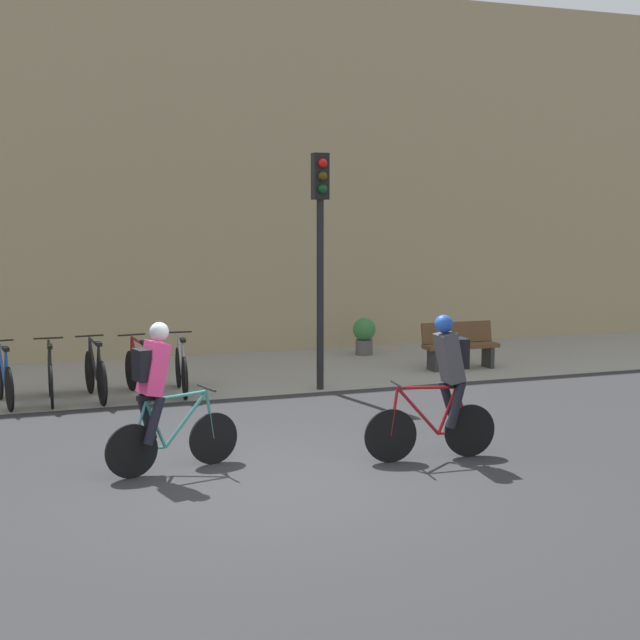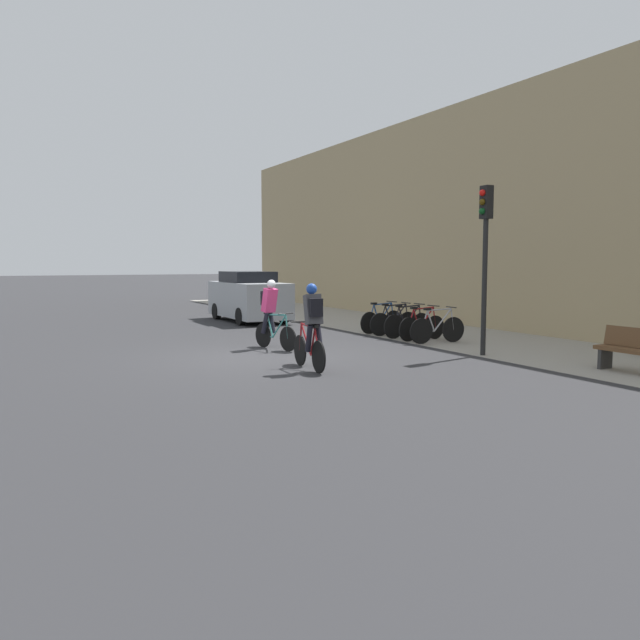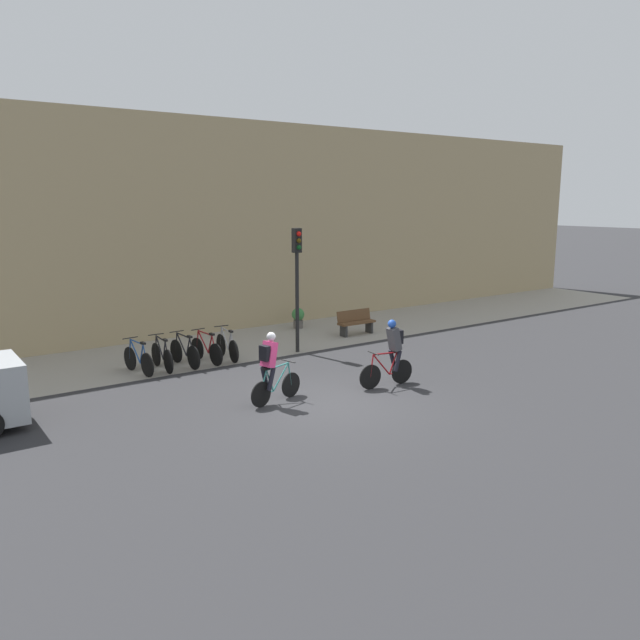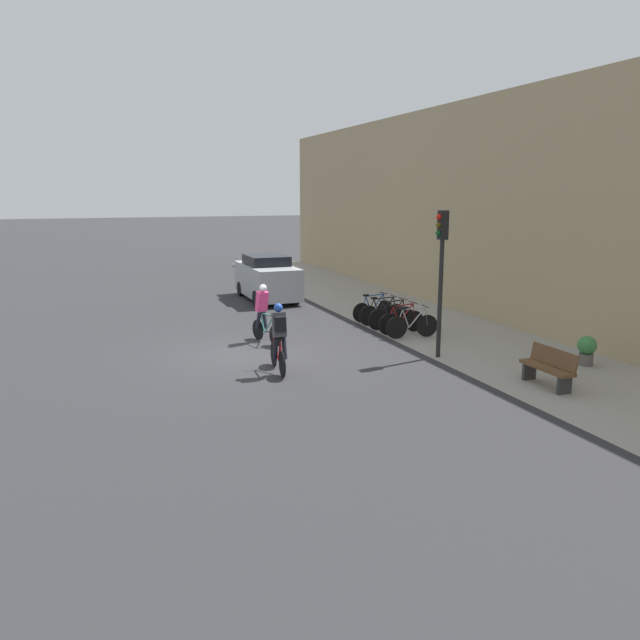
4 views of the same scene
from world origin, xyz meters
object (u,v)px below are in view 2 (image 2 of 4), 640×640
parked_bike_4 (437,328)px  bench (633,350)px  cyclist_grey (312,324)px  parked_bike_0 (381,320)px  cyclist_pink (271,312)px  parked_bike_3 (422,326)px  traffic_light_pole (485,239)px  parked_bike_1 (394,322)px  parked_bike_2 (407,324)px  parked_car (249,297)px

parked_bike_4 → bench: parked_bike_4 is taller
cyclist_grey → parked_bike_0: bearing=135.5°
parked_bike_0 → parked_bike_4: 2.77m
cyclist_pink → parked_bike_3: bearing=84.9°
cyclist_grey → traffic_light_pole: traffic_light_pole is taller
cyclist_grey → parked_bike_4: bearing=114.7°
parked_bike_1 → parked_bike_3: 1.39m
parked_bike_2 → parked_bike_4: bearing=0.0°
parked_bike_0 → parked_bike_2: 1.38m
parked_bike_0 → parked_bike_3: parked_bike_0 is taller
parked_bike_1 → parked_bike_4: bearing=-0.0°
parked_bike_4 → parked_bike_3: bearing=-180.0°
parked_bike_0 → parked_bike_1: parked_bike_1 is taller
traffic_light_pole → cyclist_grey: bearing=-90.0°
cyclist_grey → parked_bike_3: (-2.97, 4.96, -0.54)m
cyclist_pink → cyclist_grey: size_ratio=0.99×
parked_bike_1 → parked_bike_2: (0.69, -0.00, 0.00)m
cyclist_grey → traffic_light_pole: 4.84m
parked_bike_4 → traffic_light_pole: bearing=-11.3°
parked_bike_1 → traffic_light_pole: 4.95m
cyclist_grey → parked_bike_3: bearing=120.9°
parked_bike_4 → bench: 5.49m
cyclist_pink → bench: bearing=37.3°
parked_bike_3 → bench: (6.15, 0.55, 0.06)m
cyclist_pink → parked_bike_4: bearing=76.2°
cyclist_grey → bench: bearing=60.0°
parked_bike_4 → parked_car: parked_car is taller
parked_bike_1 → cyclist_pink: bearing=-77.4°
cyclist_pink → parked_bike_0: size_ratio=1.05×
bench → parked_car: bearing=-168.5°
cyclist_grey → parked_car: (-10.60, 2.71, -0.05)m
cyclist_grey → parked_bike_3: 5.80m
parked_car → parked_bike_2: bearing=18.0°
parked_car → traffic_light_pole: bearing=9.6°
cyclist_pink → parked_car: 7.56m
parked_bike_0 → parked_car: size_ratio=0.39×
parked_bike_1 → bench: size_ratio=1.14×
cyclist_pink → parked_car: bearing=163.2°
parked_bike_0 → parked_bike_3: size_ratio=0.98×
cyclist_grey → bench: 6.38m
parked_bike_3 → parked_car: size_ratio=0.40×
cyclist_grey → parked_bike_1: (-4.35, 4.96, -0.54)m
cyclist_pink → parked_bike_4: 4.59m
bench → parked_bike_3: bearing=-174.9°
parked_bike_0 → traffic_light_pole: bearing=-5.1°
parked_bike_4 → parked_car: (-8.32, -2.25, 0.49)m
bench → cyclist_pink: bearing=-142.7°
parked_bike_3 → parked_bike_1: bearing=180.0°
parked_bike_0 → parked_car: 6.01m
parked_bike_2 → parked_bike_3: size_ratio=1.02×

